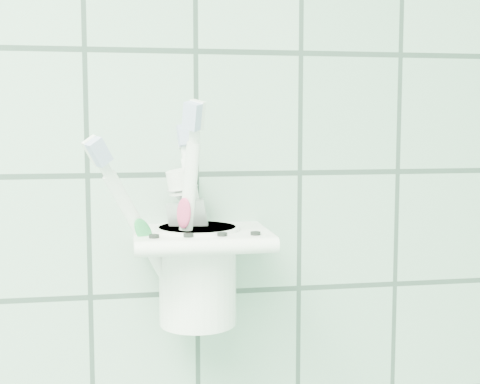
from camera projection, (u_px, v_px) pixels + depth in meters
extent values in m
cube|color=white|center=(197.00, 241.00, 0.69)|extent=(0.05, 0.02, 0.04)
cube|color=white|center=(201.00, 238.00, 0.66)|extent=(0.13, 0.10, 0.01)
cylinder|color=white|center=(207.00, 247.00, 0.61)|extent=(0.13, 0.01, 0.01)
cylinder|color=black|center=(154.00, 237.00, 0.61)|extent=(0.01, 0.01, 0.00)
cylinder|color=black|center=(188.00, 236.00, 0.62)|extent=(0.01, 0.01, 0.00)
cylinder|color=black|center=(222.00, 235.00, 0.62)|extent=(0.01, 0.01, 0.00)
cylinder|color=black|center=(255.00, 234.00, 0.63)|extent=(0.01, 0.01, 0.00)
cylinder|color=white|center=(198.00, 275.00, 0.66)|extent=(0.08, 0.08, 0.10)
cylinder|color=white|center=(197.00, 230.00, 0.66)|extent=(0.08, 0.08, 0.01)
cylinder|color=black|center=(197.00, 229.00, 0.66)|extent=(0.07, 0.07, 0.00)
cylinder|color=white|center=(185.00, 227.00, 0.67)|extent=(0.09, 0.08, 0.15)
cylinder|color=white|center=(184.00, 130.00, 0.66)|extent=(0.02, 0.02, 0.03)
cube|color=silver|center=(184.00, 115.00, 0.65)|extent=(0.02, 0.02, 0.03)
cube|color=white|center=(183.00, 115.00, 0.66)|extent=(0.02, 0.02, 0.03)
ellipsoid|color=green|center=(185.00, 207.00, 0.66)|extent=(0.03, 0.02, 0.03)
cylinder|color=white|center=(212.00, 234.00, 0.66)|extent=(0.04, 0.05, 0.16)
cylinder|color=white|center=(212.00, 144.00, 0.65)|extent=(0.01, 0.02, 0.02)
cube|color=silver|center=(212.00, 130.00, 0.65)|extent=(0.02, 0.02, 0.02)
cube|color=white|center=(212.00, 130.00, 0.65)|extent=(0.02, 0.01, 0.02)
ellipsoid|color=purple|center=(213.00, 216.00, 0.66)|extent=(0.02, 0.01, 0.03)
cylinder|color=white|center=(177.00, 225.00, 0.66)|extent=(0.03, 0.07, 0.18)
cylinder|color=white|center=(176.00, 123.00, 0.65)|extent=(0.02, 0.02, 0.03)
cube|color=silver|center=(177.00, 107.00, 0.64)|extent=(0.02, 0.02, 0.03)
cube|color=white|center=(176.00, 107.00, 0.65)|extent=(0.02, 0.02, 0.03)
ellipsoid|color=#D83F72|center=(178.00, 204.00, 0.65)|extent=(0.02, 0.02, 0.03)
cube|color=silver|center=(203.00, 253.00, 0.68)|extent=(0.06, 0.02, 0.12)
cube|color=silver|center=(204.00, 305.00, 0.68)|extent=(0.04, 0.01, 0.02)
cone|color=silver|center=(203.00, 193.00, 0.67)|extent=(0.04, 0.04, 0.02)
cylinder|color=white|center=(203.00, 179.00, 0.67)|extent=(0.03, 0.03, 0.03)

